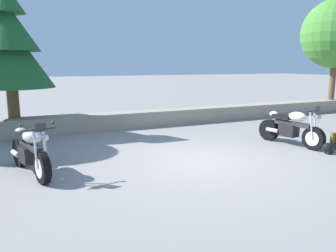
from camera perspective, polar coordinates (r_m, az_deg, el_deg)
The scene contains 6 objects.
ground_plane at distance 7.92m, azimuth 5.60°, elevation -5.91°, with size 120.00×120.00×0.00m, color gray.
stone_wall at distance 12.15m, azimuth -5.83°, elevation 1.17°, with size 36.00×0.80×0.55m, color gray.
motorcycle_silver_near_left at distance 7.36m, azimuth -22.57°, elevation -4.05°, with size 0.86×2.04×1.18m.
motorcycle_white_centre at distance 9.91m, azimuth 20.38°, elevation -0.31°, with size 0.77×2.06×1.18m.
rider_helmet at distance 9.37m, azimuth 25.74°, elevation -3.47°, with size 0.28×0.28×0.28m.
pine_tree_mid_left at distance 11.62m, azimuth -25.72°, elevation 12.50°, with size 2.64×2.64×4.13m.
Camera 1 is at (-3.85, -6.55, 2.23)m, focal length 35.52 mm.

